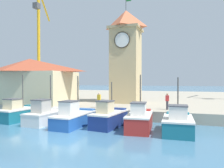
{
  "coord_description": "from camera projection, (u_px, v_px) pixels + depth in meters",
  "views": [
    {
      "loc": [
        7.73,
        -12.16,
        3.88
      ],
      "look_at": [
        0.15,
        10.11,
        3.5
      ],
      "focal_mm": 35.0,
      "sensor_mm": 36.0,
      "label": 1
    }
  ],
  "objects": [
    {
      "name": "fishing_boat_left_outer",
      "position": [
        46.0,
        115.0,
        19.78
      ],
      "size": [
        2.17,
        4.57,
        4.38
      ],
      "color": "silver",
      "rests_on": "ground"
    },
    {
      "name": "ground_plane",
      "position": [
        59.0,
        141.0,
        14.06
      ],
      "size": [
        300.0,
        300.0,
        0.0
      ],
      "primitive_type": "plane",
      "color": "teal"
    },
    {
      "name": "warehouse_left",
      "position": [
        30.0,
        80.0,
        28.49
      ],
      "size": [
        11.63,
        6.56,
        5.7
      ],
      "color": "beige",
      "rests_on": "quay_wharf"
    },
    {
      "name": "dock_worker_near_tower",
      "position": [
        167.0,
        101.0,
        21.46
      ],
      "size": [
        0.34,
        0.22,
        1.62
      ],
      "color": "#33333D",
      "rests_on": "quay_wharf"
    },
    {
      "name": "port_crane_far",
      "position": [
        39.0,
        54.0,
        41.53
      ],
      "size": [
        4.76,
        10.31,
        20.31
      ],
      "color": "#976E11",
      "rests_on": "quay_wharf"
    },
    {
      "name": "dock_worker_along_quay",
      "position": [
        99.0,
        100.0,
        22.72
      ],
      "size": [
        0.34,
        0.22,
        1.62
      ],
      "color": "#33333D",
      "rests_on": "quay_wharf"
    },
    {
      "name": "fishing_boat_far_left",
      "position": [
        18.0,
        113.0,
        21.07
      ],
      "size": [
        2.52,
        4.29,
        4.41
      ],
      "color": "#196B7F",
      "rests_on": "ground"
    },
    {
      "name": "fishing_boat_left_inner",
      "position": [
        74.0,
        117.0,
        18.5
      ],
      "size": [
        2.06,
        4.97,
        4.27
      ],
      "color": "#2356A8",
      "rests_on": "ground"
    },
    {
      "name": "clock_tower",
      "position": [
        126.0,
        54.0,
        28.27
      ],
      "size": [
        3.95,
        3.95,
        13.56
      ],
      "color": "tan",
      "rests_on": "quay_wharf"
    },
    {
      "name": "fishing_boat_mid_right",
      "position": [
        178.0,
        123.0,
        15.98
      ],
      "size": [
        2.33,
        4.23,
        4.11
      ],
      "color": "#196B7F",
      "rests_on": "ground"
    },
    {
      "name": "fishing_boat_center",
      "position": [
        140.0,
        120.0,
        17.04
      ],
      "size": [
        2.18,
        4.41,
        4.34
      ],
      "color": "#AD2823",
      "rests_on": "ground"
    },
    {
      "name": "fishing_boat_mid_left",
      "position": [
        109.0,
        117.0,
        18.2
      ],
      "size": [
        2.24,
        4.29,
        3.74
      ],
      "color": "navy",
      "rests_on": "ground"
    },
    {
      "name": "quay_wharf",
      "position": [
        142.0,
        99.0,
        40.66
      ],
      "size": [
        120.0,
        40.0,
        1.0
      ],
      "primitive_type": "cube",
      "color": "#A89E89",
      "rests_on": "ground"
    }
  ]
}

